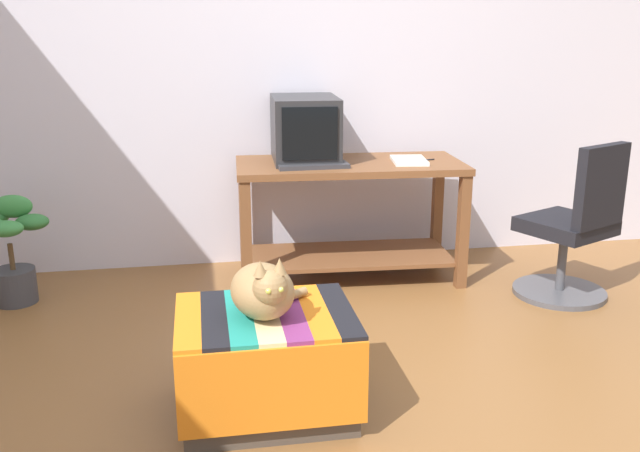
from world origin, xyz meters
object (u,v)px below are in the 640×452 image
book (409,160)px  ottoman_with_blanket (267,363)px  cat (264,290)px  office_chair (574,232)px  desk (349,200)px  keyboard (313,165)px  tv_monitor (305,129)px  potted_plant (10,250)px

book → ottoman_with_blanket: size_ratio=0.40×
ottoman_with_blanket → cat: 0.32m
ottoman_with_blanket → office_chair: (1.80, 0.92, 0.17)m
desk → book: 0.42m
book → cat: book is taller
office_chair → book: bearing=-56.7°
keyboard → office_chair: size_ratio=0.45×
desk → book: book is taller
office_chair → desk: bearing=-51.2°
tv_monitor → potted_plant: tv_monitor is taller
desk → book: size_ratio=4.99×
tv_monitor → office_chair: bearing=-22.4°
desk → tv_monitor: (-0.25, 0.11, 0.41)m
keyboard → office_chair: (1.39, -0.43, -0.34)m
desk → keyboard: (-0.24, -0.12, 0.24)m
tv_monitor → cat: bearing=-101.3°
cat → ottoman_with_blanket: bearing=69.1°
tv_monitor → potted_plant: bearing=-170.5°
tv_monitor → ottoman_with_blanket: size_ratio=0.78×
book → ottoman_with_blanket: bearing=-117.3°
tv_monitor → book: (0.59, -0.17, -0.17)m
book → tv_monitor: bearing=171.7°
keyboard → office_chair: bearing=-18.4°
cat → office_chair: office_chair is taller
book → cat: 1.77m
tv_monitor → book: tv_monitor is taller
ottoman_with_blanket → desk: bearing=66.2°
cat → office_chair: 2.05m
keyboard → office_chair: office_chair is taller
cat → office_chair: size_ratio=0.42×
tv_monitor → cat: (-0.41, -1.61, -0.37)m
desk → potted_plant: desk is taller
tv_monitor → office_chair: 1.63m
desk → cat: size_ratio=3.62×
keyboard → potted_plant: bearing=177.4°
desk → ottoman_with_blanket: size_ratio=1.98×
keyboard → tv_monitor: bearing=90.6°
ottoman_with_blanket → book: bearing=54.9°
desk → cat: (-0.66, -1.51, 0.05)m
tv_monitor → office_chair: size_ratio=0.60×
desk → potted_plant: (-1.92, -0.09, -0.18)m
desk → office_chair: bearing=-22.7°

